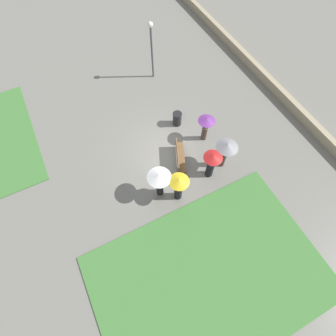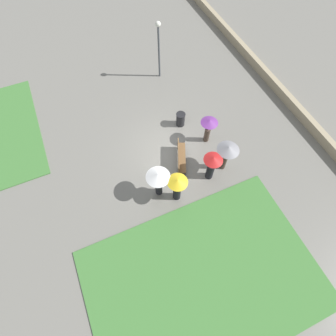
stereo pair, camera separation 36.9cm
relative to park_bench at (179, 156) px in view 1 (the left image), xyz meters
The scene contains 11 objects.
ground_plane 1.15m from the park_bench, 19.35° to the left, with size 90.00×90.00×0.00m, color slate.
lawn_patch_near 6.06m from the park_bench, 164.73° to the left, with size 6.71×9.96×0.06m.
parapet_wall 8.07m from the park_bench, 83.00° to the right, with size 45.00×0.35×0.60m.
park_bench is the anchor object (origin of this frame).
lamp_post 7.20m from the park_bench, 13.41° to the right, with size 0.32×0.32×3.78m.
trash_bin 2.62m from the park_bench, 25.14° to the right, with size 0.54×0.54×0.89m.
crowd_person_grey 2.53m from the park_bench, 122.15° to the right, with size 1.12×1.12×1.94m.
crowd_person_purple 2.24m from the park_bench, 69.62° to the right, with size 0.94×0.94×1.73m.
crowd_person_red 1.89m from the park_bench, 144.76° to the right, with size 0.95×0.95×1.87m.
crowd_person_yellow 2.24m from the park_bench, 150.24° to the left, with size 0.97×0.97×1.88m.
crowd_person_white 2.35m from the park_bench, 124.87° to the left, with size 1.15×1.15×1.93m.
Camera 1 is at (-7.37, 3.57, 12.37)m, focal length 28.00 mm.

